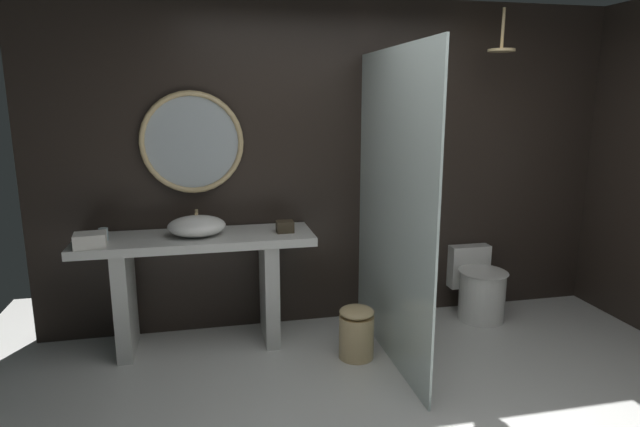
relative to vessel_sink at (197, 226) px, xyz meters
The scene contains 11 objects.
back_wall_panel 1.26m from the vessel_sink, 16.71° to the left, with size 4.80×0.10×2.60m, color black.
vanity_counter 0.35m from the vessel_sink, 120.61° to the left, with size 1.70×0.53×0.86m.
vessel_sink is the anchor object (origin of this frame).
tumbler_cup 0.64m from the vessel_sink, behind, with size 0.07×0.07×0.09m, color silver.
tissue_box 0.64m from the vessel_sink, ahead, with size 0.13×0.11×0.08m, color #3D3323.
round_wall_mirror 0.64m from the vessel_sink, 91.72° to the left, with size 0.77×0.04×0.77m.
shower_glass_panel 1.41m from the vessel_sink, 18.66° to the right, with size 0.02×1.49×2.17m, color silver.
rain_shower_head 2.65m from the vessel_sink, ahead, with size 0.20×0.20×0.32m.
toilet 2.40m from the vessel_sink, ahead, with size 0.40×0.56×0.58m.
waste_bin 1.38m from the vessel_sink, 21.88° to the right, with size 0.25×0.25×0.39m.
folded_hand_towel 0.72m from the vessel_sink, 167.83° to the right, with size 0.20×0.17×0.10m, color silver.
Camera 1 is at (-1.08, -2.28, 1.83)m, focal length 29.70 mm.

